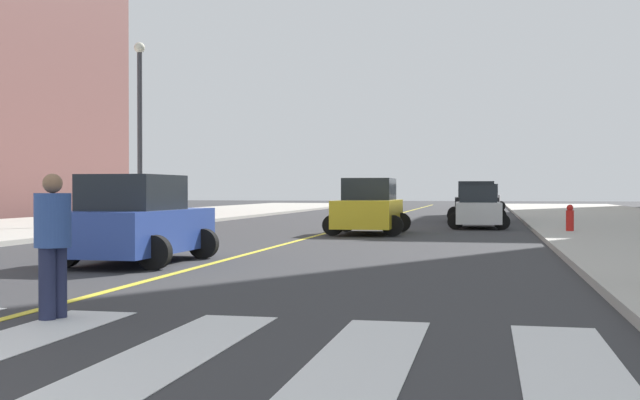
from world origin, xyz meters
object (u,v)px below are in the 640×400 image
object	(u,v)px
car_yellow_second	(369,208)
car_silver_fifth	(486,198)
car_blue_third	(137,222)
pedestrian_crossing	(53,239)
car_white_fourth	(478,208)
car_black_nearest	(476,203)
street_lamp	(140,117)
fire_hydrant	(570,218)

from	to	relation	value
car_yellow_second	car_silver_fifth	bearing A→B (deg)	-97.35
car_blue_third	pedestrian_crossing	bearing A→B (deg)	-71.72
car_yellow_second	car_silver_fifth	distance (m)	32.07
car_white_fourth	car_yellow_second	bearing A→B (deg)	51.62
car_white_fourth	car_black_nearest	bearing A→B (deg)	-90.18
car_silver_fifth	street_lamp	bearing A→B (deg)	66.42
pedestrian_crossing	car_blue_third	bearing A→B (deg)	-147.02
car_silver_fifth	fire_hydrant	distance (m)	31.55
car_blue_third	street_lamp	world-z (taller)	street_lamp
car_blue_third	car_silver_fifth	bearing A→B (deg)	81.90
car_silver_fifth	street_lamp	size ratio (longest dim) A/B	0.61
car_blue_third	pedestrian_crossing	xyz separation A→B (m)	(2.15, -6.93, 0.09)
car_yellow_second	fire_hydrant	bearing A→B (deg)	-176.80
pedestrian_crossing	fire_hydrant	bearing A→B (deg)	174.02
car_silver_fifth	car_black_nearest	bearing A→B (deg)	90.27
car_black_nearest	fire_hydrant	size ratio (longest dim) A/B	4.99
car_blue_third	fire_hydrant	bearing A→B (deg)	52.69
car_black_nearest	fire_hydrant	bearing A→B (deg)	104.00
car_white_fourth	fire_hydrant	xyz separation A→B (m)	(3.10, -4.57, -0.22)
car_silver_fifth	fire_hydrant	xyz separation A→B (m)	(2.83, -31.42, -0.35)
car_blue_third	car_silver_fifth	distance (m)	44.48
car_yellow_second	street_lamp	size ratio (longest dim) A/B	0.59
car_silver_fifth	pedestrian_crossing	world-z (taller)	car_silver_fifth
car_black_nearest	street_lamp	size ratio (longest dim) A/B	0.60
car_black_nearest	car_yellow_second	size ratio (longest dim) A/B	1.02
car_black_nearest	fire_hydrant	world-z (taller)	car_black_nearest
car_blue_third	car_silver_fifth	world-z (taller)	car_silver_fifth
pedestrian_crossing	car_black_nearest	bearing A→B (deg)	-172.55
car_silver_fifth	pedestrian_crossing	xyz separation A→B (m)	(-4.91, -50.85, 0.02)
car_white_fourth	street_lamp	xyz separation A→B (m)	(-13.47, -2.42, 3.71)
car_white_fourth	car_silver_fifth	bearing A→B (deg)	-92.38
fire_hydrant	street_lamp	size ratio (longest dim) A/B	0.12
car_black_nearest	car_yellow_second	xyz separation A→B (m)	(-3.51, -11.57, -0.00)
car_black_nearest	pedestrian_crossing	size ratio (longest dim) A/B	2.58
car_yellow_second	car_white_fourth	distance (m)	6.20
car_black_nearest	car_blue_third	bearing A→B (deg)	72.01
car_white_fourth	fire_hydrant	bearing A→B (deg)	122.35
car_white_fourth	fire_hydrant	distance (m)	5.52
car_white_fourth	car_silver_fifth	distance (m)	26.85
car_black_nearest	car_white_fourth	bearing A→B (deg)	89.22
car_black_nearest	car_silver_fifth	world-z (taller)	car_silver_fifth
car_yellow_second	pedestrian_crossing	bearing A→B (deg)	86.91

